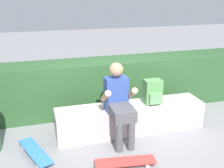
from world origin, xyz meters
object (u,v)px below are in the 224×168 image
(bench_main, at_px, (131,118))
(person_skater, at_px, (119,101))
(backpack_on_bench, at_px, (153,92))
(skateboard_near_person, at_px, (125,162))
(skateboard_beside_bench, at_px, (35,152))

(bench_main, bearing_deg, person_skater, -141.05)
(backpack_on_bench, bearing_deg, person_skater, -161.72)
(person_skater, xyz_separation_m, skateboard_near_person, (-0.12, -0.69, -0.57))
(bench_main, distance_m, skateboard_beside_bench, 1.57)
(person_skater, bearing_deg, bench_main, 38.95)
(skateboard_near_person, relative_size, backpack_on_bench, 2.05)
(bench_main, bearing_deg, skateboard_beside_bench, -167.21)
(bench_main, bearing_deg, skateboard_near_person, -113.40)
(skateboard_beside_bench, bearing_deg, person_skater, 5.70)
(skateboard_near_person, distance_m, skateboard_beside_bench, 1.27)
(skateboard_beside_bench, height_order, backpack_on_bench, backpack_on_bench)
(skateboard_near_person, height_order, skateboard_beside_bench, same)
(skateboard_near_person, xyz_separation_m, backpack_on_bench, (0.76, 0.90, 0.56))
(bench_main, xyz_separation_m, skateboard_beside_bench, (-1.53, -0.35, -0.15))
(person_skater, relative_size, skateboard_near_person, 1.45)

